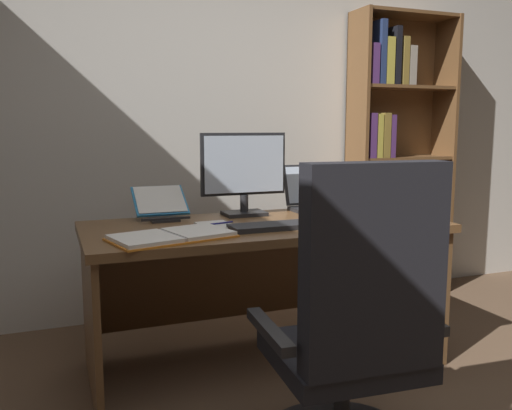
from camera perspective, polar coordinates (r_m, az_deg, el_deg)
name	(u,v)px	position (r m, az deg, el deg)	size (l,w,h in m)	color
wall_back	(243,117)	(3.60, -1.43, 9.34)	(4.83, 0.12, 2.53)	beige
desk	(259,257)	(2.77, 0.33, -5.57)	(1.75, 0.77, 0.73)	brown
bookshelf	(390,163)	(3.89, 14.02, 4.36)	(0.75, 0.27, 1.96)	brown
office_chair	(355,344)	(1.93, 10.47, -14.29)	(0.64, 0.60, 1.09)	#232326
monitor	(244,174)	(2.86, -1.30, 3.30)	(0.47, 0.16, 0.44)	#232326
laptop	(319,201)	(3.08, 6.72, 0.45)	(0.34, 0.33, 0.25)	#232326
keyboard	(274,226)	(2.51, 1.95, -2.25)	(0.42, 0.15, 0.02)	#232326
computer_mouse	(331,220)	(2.64, 7.96, -1.63)	(0.06, 0.10, 0.04)	#232326
reading_stand_with_book	(161,204)	(2.82, -10.05, 0.15)	(0.27, 0.27, 0.16)	#232326
open_binder	(172,236)	(2.31, -8.88, -3.25)	(0.56, 0.39, 0.02)	orange
notepad	(216,225)	(2.57, -4.25, -2.16)	(0.15, 0.21, 0.01)	white
pen	(220,223)	(2.58, -3.82, -1.93)	(0.01, 0.01, 0.14)	navy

